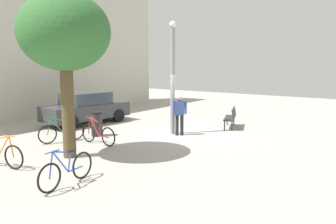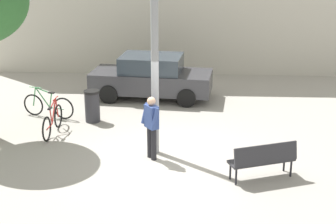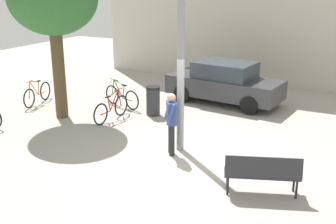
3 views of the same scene
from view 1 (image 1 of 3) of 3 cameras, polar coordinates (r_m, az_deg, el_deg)
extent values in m
plane|color=#A8A399|center=(14.24, 3.44, -3.66)|extent=(36.00, 36.00, 0.00)
cube|color=beige|center=(20.72, -20.15, 10.35)|extent=(16.39, 2.00, 7.68)
cylinder|color=gray|center=(13.84, 0.79, 5.18)|extent=(0.20, 0.20, 4.39)
sphere|color=#F2EACC|center=(13.90, 0.81, 14.74)|extent=(0.28, 0.28, 0.28)
cylinder|color=#232328|center=(13.79, 2.38, -2.25)|extent=(0.14, 0.14, 0.85)
cylinder|color=#232328|center=(13.79, 1.55, -2.25)|extent=(0.14, 0.14, 0.85)
cube|color=#334784|center=(13.67, 1.98, 0.73)|extent=(0.41, 0.45, 0.60)
sphere|color=tan|center=(13.62, 1.99, 2.44)|extent=(0.22, 0.22, 0.22)
cylinder|color=#334784|center=(13.63, 3.04, 0.83)|extent=(0.24, 0.20, 0.55)
cylinder|color=#334784|center=(13.61, 0.94, 0.83)|extent=(0.24, 0.20, 0.55)
cube|color=#2D2D33|center=(15.62, 10.48, -1.02)|extent=(1.65, 0.98, 0.06)
cube|color=#2D2D33|center=(15.57, 11.20, -0.14)|extent=(1.54, 0.68, 0.44)
cylinder|color=black|center=(14.97, 9.63, -2.34)|extent=(0.05, 0.05, 0.42)
cylinder|color=black|center=(16.38, 10.08, -1.42)|extent=(0.05, 0.05, 0.42)
cylinder|color=black|center=(14.95, 10.86, -2.39)|extent=(0.05, 0.05, 0.42)
cylinder|color=black|center=(16.36, 11.20, -1.46)|extent=(0.05, 0.05, 0.42)
cylinder|color=brown|center=(10.93, -16.70, 0.08)|extent=(0.40, 0.40, 2.94)
ellipsoid|color=#2F662F|center=(10.85, -17.27, 12.96)|extent=(2.79, 2.79, 2.37)
torus|color=black|center=(13.12, -19.90, -3.64)|extent=(0.70, 0.25, 0.71)
torus|color=black|center=(13.49, -15.47, -3.11)|extent=(0.70, 0.25, 0.71)
cylinder|color=#338447|center=(13.18, -18.46, -2.25)|extent=(0.49, 0.18, 0.64)
cylinder|color=#338447|center=(13.16, -18.31, -1.22)|extent=(0.57, 0.20, 0.18)
cylinder|color=#338447|center=(13.29, -17.30, -2.44)|extent=(0.14, 0.07, 0.48)
cylinder|color=#338447|center=(13.41, -16.45, -3.33)|extent=(0.49, 0.18, 0.04)
cylinder|color=#338447|center=(13.09, -19.70, -2.39)|extent=(0.17, 0.08, 0.63)
cube|color=black|center=(13.26, -17.14, -1.29)|extent=(0.21, 0.13, 0.04)
cylinder|color=#338447|center=(13.05, -19.50, -1.02)|extent=(0.43, 0.15, 0.03)
torus|color=black|center=(10.42, -24.85, -7.03)|extent=(0.20, 0.70, 0.71)
cylinder|color=orange|center=(10.62, -26.28, -5.25)|extent=(0.14, 0.49, 0.64)
cylinder|color=orange|center=(10.61, -26.55, -3.98)|extent=(0.16, 0.57, 0.18)
cylinder|color=orange|center=(10.40, -25.19, -5.46)|extent=(0.07, 0.17, 0.63)
cylinder|color=orange|center=(10.38, -25.54, -3.75)|extent=(0.12, 0.44, 0.03)
torus|color=black|center=(12.97, -13.45, -3.50)|extent=(0.08, 0.71, 0.71)
torus|color=black|center=(12.15, -10.18, -4.21)|extent=(0.08, 0.71, 0.71)
cylinder|color=red|center=(12.63, -12.45, -2.46)|extent=(0.06, 0.50, 0.64)
cylinder|color=red|center=(12.55, -12.34, -1.44)|extent=(0.06, 0.58, 0.18)
cylinder|color=red|center=(12.43, -11.60, -2.96)|extent=(0.04, 0.14, 0.48)
cylinder|color=red|center=(12.34, -10.96, -4.15)|extent=(0.06, 0.50, 0.04)
cylinder|color=red|center=(12.86, -13.31, -2.30)|extent=(0.04, 0.17, 0.63)
cube|color=black|center=(12.35, -11.48, -1.79)|extent=(0.09, 0.20, 0.04)
cylinder|color=red|center=(12.76, -13.17, -0.96)|extent=(0.05, 0.44, 0.03)
torus|color=black|center=(8.31, -19.61, -10.60)|extent=(0.71, 0.14, 0.71)
torus|color=black|center=(9.05, -14.44, -8.80)|extent=(0.71, 0.14, 0.71)
cylinder|color=blue|center=(8.46, -17.88, -8.15)|extent=(0.50, 0.10, 0.64)
cylinder|color=blue|center=(8.43, -17.71, -6.54)|extent=(0.58, 0.11, 0.18)
cylinder|color=blue|center=(8.68, -16.50, -8.19)|extent=(0.14, 0.05, 0.48)
cylinder|color=blue|center=(8.88, -15.53, -9.34)|extent=(0.50, 0.10, 0.04)
cylinder|color=blue|center=(8.27, -19.38, -8.62)|extent=(0.17, 0.06, 0.63)
cube|color=black|center=(8.64, -16.34, -6.43)|extent=(0.21, 0.11, 0.04)
cylinder|color=blue|center=(8.23, -19.15, -6.45)|extent=(0.44, 0.09, 0.03)
cube|color=#38383D|center=(16.86, -13.78, 0.16)|extent=(4.36, 2.14, 0.70)
cube|color=#333D47|center=(16.79, -13.86, 2.29)|extent=(2.26, 1.78, 0.60)
cylinder|color=black|center=(18.33, -11.71, -0.06)|extent=(0.66, 0.29, 0.64)
cylinder|color=black|center=(17.09, -8.49, -0.59)|extent=(0.66, 0.29, 0.64)
cylinder|color=black|center=(16.88, -19.06, -1.09)|extent=(0.66, 0.29, 0.64)
cylinder|color=black|center=(15.52, -16.14, -1.77)|extent=(0.66, 0.29, 0.64)
cylinder|color=#2D2D33|center=(13.96, -12.08, -2.16)|extent=(0.46, 0.46, 0.92)
cylinder|color=black|center=(13.88, -12.14, -0.13)|extent=(0.48, 0.48, 0.08)
camera|label=2|loc=(13.39, 57.49, 15.24)|focal=54.28mm
camera|label=3|loc=(16.07, 42.21, 11.54)|focal=44.53mm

